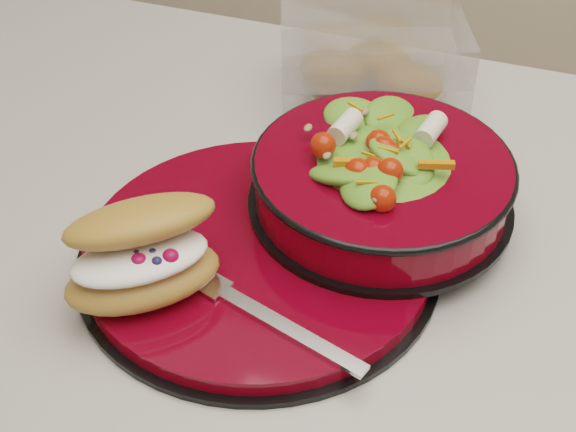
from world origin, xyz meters
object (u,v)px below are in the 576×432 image
(dinner_plate, at_px, (259,252))
(pastry_box, at_px, (372,62))
(croissant, at_px, (144,255))
(salad_bowl, at_px, (382,172))
(fork, at_px, (262,314))

(dinner_plate, distance_m, pastry_box, 0.29)
(croissant, bearing_deg, pastry_box, 36.01)
(dinner_plate, relative_size, salad_bowl, 1.32)
(fork, bearing_deg, dinner_plate, 40.39)
(croissant, height_order, fork, croissant)
(pastry_box, bearing_deg, fork, -109.83)
(croissant, relative_size, fork, 0.85)
(salad_bowl, distance_m, pastry_box, 0.21)
(salad_bowl, bearing_deg, dinner_plate, -134.38)
(salad_bowl, height_order, croissant, salad_bowl)
(salad_bowl, relative_size, croissant, 1.62)
(dinner_plate, height_order, croissant, croissant)
(salad_bowl, xyz_separation_m, fork, (-0.05, -0.16, -0.03))
(fork, bearing_deg, croissant, 108.17)
(dinner_plate, xyz_separation_m, pastry_box, (0.02, 0.29, 0.03))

